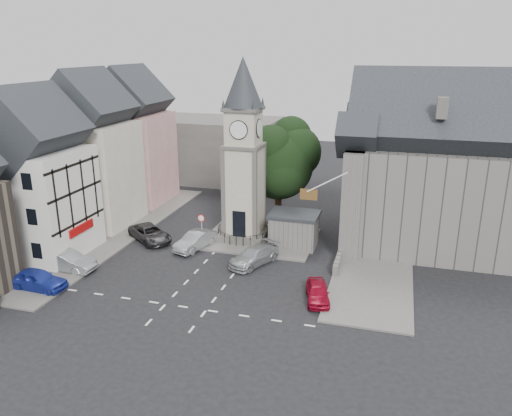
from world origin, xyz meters
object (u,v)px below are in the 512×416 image
(car_east_red, at_px, (318,292))
(clock_tower, at_px, (244,152))
(pedestrian, at_px, (372,237))
(stone_shelter, at_px, (294,229))
(car_west_blue, at_px, (37,279))

(car_east_red, bearing_deg, clock_tower, 116.76)
(clock_tower, xyz_separation_m, car_east_red, (8.50, -10.02, -7.47))
(pedestrian, bearing_deg, clock_tower, -21.88)
(clock_tower, relative_size, stone_shelter, 3.78)
(clock_tower, distance_m, car_west_blue, 19.55)
(car_east_red, bearing_deg, pedestrian, 61.40)
(stone_shelter, distance_m, car_west_blue, 21.18)
(stone_shelter, xyz_separation_m, car_west_blue, (-16.30, -13.50, -0.78))
(clock_tower, relative_size, car_east_red, 4.24)
(clock_tower, height_order, car_west_blue, clock_tower)
(car_west_blue, xyz_separation_m, pedestrian, (23.00, 15.12, 0.15))
(pedestrian, bearing_deg, car_west_blue, 5.83)
(car_west_blue, distance_m, car_east_red, 20.39)
(clock_tower, distance_m, pedestrian, 13.61)
(clock_tower, relative_size, pedestrian, 8.82)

